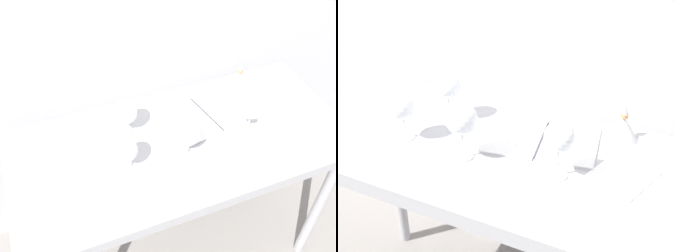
{
  "view_description": "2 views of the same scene",
  "coord_description": "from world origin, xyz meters",
  "views": [
    {
      "loc": [
        -0.45,
        -0.97,
        2.01
      ],
      "look_at": [
        -0.06,
        0.0,
        1.0
      ],
      "focal_mm": 39.94,
      "sensor_mm": 36.0,
      "label": 1
    },
    {
      "loc": [
        0.6,
        -1.08,
        1.67
      ],
      "look_at": [
        0.05,
        0.04,
        0.96
      ],
      "focal_mm": 47.81,
      "sensor_mm": 36.0,
      "label": 2
    }
  ],
  "objects": [
    {
      "name": "tasting_sheet_upper",
      "position": [
        0.44,
        0.01,
        0.9
      ],
      "size": [
        0.22,
        0.25,
        0.0
      ],
      "primitive_type": "cube",
      "rotation": [
        0.0,
        0.0,
        -0.31
      ],
      "color": "white",
      "rests_on": "steel_counter"
    },
    {
      "name": "decanter_funnel",
      "position": [
        0.39,
        0.23,
        0.94
      ],
      "size": [
        0.11,
        0.11,
        0.13
      ],
      "color": "silver",
      "rests_on": "steel_counter"
    },
    {
      "name": "wine_glass_near_center",
      "position": [
        -0.03,
        -0.1,
        1.03
      ],
      "size": [
        0.1,
        0.1,
        0.18
      ],
      "color": "white",
      "rests_on": "steel_counter"
    },
    {
      "name": "wine_glass_near_left",
      "position": [
        -0.26,
        -0.08,
        1.02
      ],
      "size": [
        0.09,
        0.09,
        0.17
      ],
      "color": "white",
      "rests_on": "steel_counter"
    },
    {
      "name": "open_notebook",
      "position": [
        0.16,
        0.1,
        0.9
      ],
      "size": [
        0.4,
        0.3,
        0.01
      ],
      "rotation": [
        0.0,
        0.0,
        0.18
      ],
      "color": "white",
      "rests_on": "steel_counter"
    },
    {
      "name": "tasting_sheet_lower",
      "position": [
        -0.39,
        0.12,
        0.9
      ],
      "size": [
        0.26,
        0.29,
        0.0
      ],
      "primitive_type": "cube",
      "rotation": [
        0.0,
        0.0,
        -0.56
      ],
      "color": "white",
      "rests_on": "steel_counter"
    },
    {
      "name": "wine_glass_near_right",
      "position": [
        0.27,
        -0.06,
        1.03
      ],
      "size": [
        0.09,
        0.09,
        0.18
      ],
      "color": "white",
      "rests_on": "steel_counter"
    },
    {
      "name": "steel_counter",
      "position": [
        0.0,
        -0.01,
        0.79
      ],
      "size": [
        1.4,
        0.65,
        0.9
      ],
      "color": "#A8A8AE",
      "rests_on": "ground_plane"
    },
    {
      "name": "wine_glass_far_left",
      "position": [
        -0.21,
        0.11,
        1.03
      ],
      "size": [
        0.1,
        0.1,
        0.18
      ],
      "color": "white",
      "rests_on": "steel_counter"
    }
  ]
}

